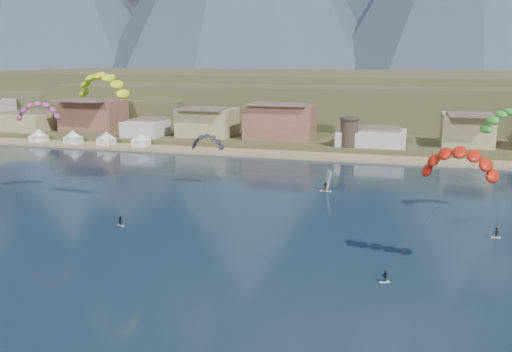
# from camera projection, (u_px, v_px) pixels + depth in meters

# --- Properties ---
(ground) EXTENTS (2400.00, 2400.00, 0.00)m
(ground) POSITION_uv_depth(u_px,v_px,m) (167.00, 342.00, 53.12)
(ground) COLOR black
(ground) RESTS_ON ground
(beach) EXTENTS (2200.00, 12.00, 0.90)m
(beach) POSITION_uv_depth(u_px,v_px,m) (327.00, 156.00, 152.77)
(beach) COLOR tan
(beach) RESTS_ON ground
(land) EXTENTS (2200.00, 900.00, 4.00)m
(land) POSITION_uv_depth(u_px,v_px,m) (390.00, 85.00, 579.85)
(land) COLOR brown
(land) RESTS_ON ground
(foothills) EXTENTS (940.00, 210.00, 18.00)m
(foothills) POSITION_uv_depth(u_px,v_px,m) (412.00, 97.00, 263.91)
(foothills) COLOR brown
(foothills) RESTS_ON ground
(town) EXTENTS (400.00, 24.00, 12.00)m
(town) POSITION_uv_depth(u_px,v_px,m) (213.00, 119.00, 176.82)
(town) COLOR silver
(town) RESTS_ON ground
(watchtower) EXTENTS (5.82, 5.82, 8.60)m
(watchtower) POSITION_uv_depth(u_px,v_px,m) (349.00, 132.00, 157.67)
(watchtower) COLOR #47382D
(watchtower) RESTS_ON ground
(beach_tents) EXTENTS (43.40, 6.40, 5.00)m
(beach_tents) POSITION_uv_depth(u_px,v_px,m) (89.00, 134.00, 172.31)
(beach_tents) COLOR white
(beach_tents) RESTS_ON ground
(kitesurfer_yellow) EXTENTS (12.88, 11.30, 26.26)m
(kitesurfer_yellow) POSITION_uv_depth(u_px,v_px,m) (103.00, 82.00, 94.85)
(kitesurfer_yellow) COLOR silver
(kitesurfer_yellow) RESTS_ON ground
(kitesurfer_orange) EXTENTS (13.98, 9.73, 18.50)m
(kitesurfer_orange) POSITION_uv_depth(u_px,v_px,m) (460.00, 158.00, 67.81)
(kitesurfer_orange) COLOR silver
(kitesurfer_orange) RESTS_ON ground
(kitesurfer_green) EXTENTS (9.75, 14.80, 20.73)m
(kitesurfer_green) POSITION_uv_depth(u_px,v_px,m) (507.00, 118.00, 89.97)
(kitesurfer_green) COLOR silver
(kitesurfer_green) RESTS_ON ground
(distant_kite_pink) EXTENTS (8.91, 7.70, 20.54)m
(distant_kite_pink) POSITION_uv_depth(u_px,v_px,m) (38.00, 108.00, 106.32)
(distant_kite_pink) COLOR #262626
(distant_kite_pink) RESTS_ON ground
(distant_kite_dark) EXTENTS (7.60, 5.67, 13.54)m
(distant_kite_dark) POSITION_uv_depth(u_px,v_px,m) (207.00, 139.00, 115.46)
(distant_kite_dark) COLOR #262626
(distant_kite_dark) RESTS_ON ground
(windsurfer) EXTENTS (2.61, 2.86, 4.48)m
(windsurfer) POSITION_uv_depth(u_px,v_px,m) (326.00, 185.00, 113.38)
(windsurfer) COLOR silver
(windsurfer) RESTS_ON ground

